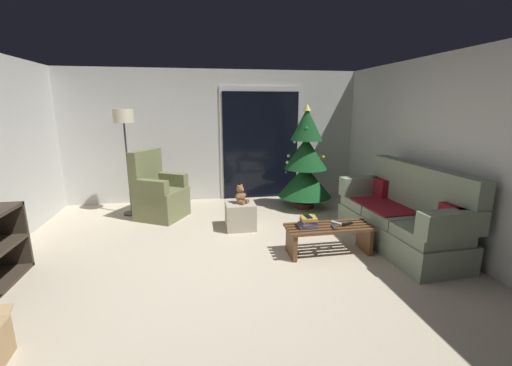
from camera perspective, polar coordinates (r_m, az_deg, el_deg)
ground_plane at (r=3.90m, az=-4.15°, el=-14.90°), size 7.00×7.00×0.00m
wall_back at (r=6.52m, az=-7.15°, el=8.06°), size 5.72×0.12×2.50m
wall_right at (r=4.71m, az=32.77°, el=3.99°), size 0.12×6.00×2.50m
patio_door_frame at (r=6.57m, az=0.80°, el=6.89°), size 1.60×0.02×2.20m
patio_door_glass at (r=6.55m, az=0.83°, el=6.44°), size 1.50×0.02×2.10m
couch at (r=4.81m, az=24.10°, el=-5.34°), size 0.88×1.98×1.08m
coffee_table at (r=4.29m, az=12.58°, el=-8.79°), size 1.10×0.40×0.37m
remote_silver at (r=4.33m, az=13.79°, el=-6.78°), size 0.13×0.15×0.02m
remote_black at (r=4.34m, az=15.55°, el=-6.84°), size 0.16×0.09×0.02m
remote_graphite at (r=4.18m, az=13.47°, el=-7.49°), size 0.07×0.16×0.02m
book_stack at (r=4.14m, az=9.05°, el=-6.74°), size 0.24×0.21×0.13m
cell_phone at (r=4.13m, az=9.02°, el=-5.75°), size 0.08×0.15×0.01m
christmas_tree at (r=5.97m, az=8.58°, el=3.49°), size 0.97×0.97×1.87m
armchair at (r=5.69m, az=-16.57°, el=-1.87°), size 0.94×0.93×1.13m
floor_lamp at (r=5.86m, az=-21.95°, el=9.12°), size 0.32×0.32×1.78m
ottoman at (r=5.04m, az=-2.74°, el=-5.66°), size 0.44×0.44×0.40m
teddy_bear_chestnut at (r=4.94m, az=-2.69°, el=-2.15°), size 0.21×0.22×0.29m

